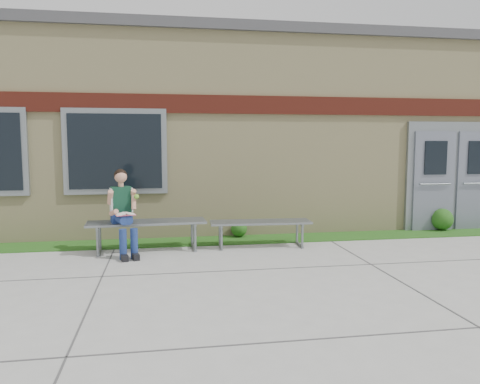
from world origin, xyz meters
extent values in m
plane|color=#9E9E99|center=(0.00, 0.00, 0.00)|extent=(80.00, 80.00, 0.00)
cube|color=#254C14|center=(0.00, 2.60, 0.01)|extent=(16.00, 0.80, 0.02)
cube|color=beige|center=(0.00, 6.00, 2.00)|extent=(16.00, 6.00, 4.00)
cube|color=#3F3F42|center=(0.00, 6.00, 4.10)|extent=(16.20, 6.20, 0.20)
cube|color=maroon|center=(0.00, 2.97, 2.60)|extent=(16.00, 0.06, 0.35)
cube|color=slate|center=(-3.00, 2.96, 1.70)|extent=(1.90, 0.08, 1.60)
cube|color=black|center=(-3.00, 2.92, 1.70)|extent=(1.70, 0.04, 1.40)
cube|color=slate|center=(4.00, 2.96, 1.15)|extent=(2.20, 0.08, 2.30)
cube|color=slate|center=(3.50, 2.91, 1.05)|extent=(0.92, 0.06, 2.10)
cube|color=slate|center=(4.50, 2.91, 1.05)|extent=(0.92, 0.06, 2.10)
cube|color=slate|center=(-2.42, 2.00, 0.50)|extent=(2.03, 0.66, 0.04)
cube|color=slate|center=(-3.22, 2.00, 0.23)|extent=(0.08, 0.56, 0.46)
cube|color=slate|center=(-1.62, 2.00, 0.23)|extent=(0.08, 0.56, 0.46)
cube|color=slate|center=(-0.42, 2.00, 0.45)|extent=(1.82, 0.59, 0.03)
cube|color=slate|center=(-1.14, 2.00, 0.20)|extent=(0.07, 0.50, 0.41)
cube|color=slate|center=(0.30, 2.00, 0.20)|extent=(0.07, 0.50, 0.41)
cube|color=navy|center=(-2.84, 1.94, 0.60)|extent=(0.38, 0.31, 0.16)
cube|color=#0D3120|center=(-2.83, 1.93, 0.91)|extent=(0.35, 0.27, 0.45)
sphere|color=tan|center=(-2.83, 1.92, 1.30)|extent=(0.25, 0.25, 0.21)
sphere|color=black|center=(-2.84, 1.93, 1.32)|extent=(0.26, 0.26, 0.22)
cylinder|color=navy|center=(-2.86, 1.67, 0.62)|extent=(0.25, 0.44, 0.15)
cylinder|color=navy|center=(-2.69, 1.72, 0.62)|extent=(0.25, 0.44, 0.15)
cylinder|color=navy|center=(-2.78, 1.45, 0.25)|extent=(0.12, 0.12, 0.49)
cylinder|color=navy|center=(-2.61, 1.49, 0.25)|extent=(0.12, 0.12, 0.49)
cube|color=black|center=(-2.77, 1.38, 0.05)|extent=(0.16, 0.27, 0.10)
cube|color=black|center=(-2.59, 1.43, 0.05)|extent=(0.16, 0.27, 0.10)
cylinder|color=tan|center=(-3.00, 1.82, 0.96)|extent=(0.14, 0.23, 0.26)
cylinder|color=tan|center=(-2.64, 1.91, 0.96)|extent=(0.14, 0.23, 0.26)
cube|color=white|center=(-2.75, 1.58, 0.72)|extent=(0.35, 0.29, 0.01)
cube|color=#E25473|center=(-2.75, 1.58, 0.71)|extent=(0.35, 0.30, 0.01)
sphere|color=#72B931|center=(-2.57, 1.79, 0.97)|extent=(0.08, 0.08, 0.08)
sphere|color=#254C14|center=(-0.67, 2.85, 0.18)|extent=(0.32, 0.32, 0.32)
sphere|color=#254C14|center=(3.70, 2.85, 0.25)|extent=(0.46, 0.46, 0.46)
camera|label=1|loc=(-2.15, -6.10, 1.86)|focal=35.00mm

